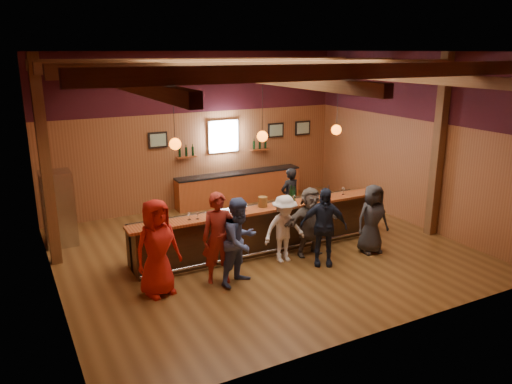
# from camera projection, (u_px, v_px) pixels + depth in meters

# --- Properties ---
(room) EXTENTS (9.04, 9.00, 4.52)m
(room) POSITION_uv_depth(u_px,v_px,m) (261.00, 113.00, 10.86)
(room) COLOR brown
(room) RESTS_ON ground
(bar_counter) EXTENTS (6.30, 1.07, 1.11)m
(bar_counter) POSITION_uv_depth(u_px,v_px,m) (260.00, 227.00, 11.69)
(bar_counter) COLOR black
(bar_counter) RESTS_ON ground
(back_bar_cabinet) EXTENTS (4.00, 0.52, 0.95)m
(back_bar_cabinet) POSITION_uv_depth(u_px,v_px,m) (239.00, 187.00, 15.27)
(back_bar_cabinet) COLOR brown
(back_bar_cabinet) RESTS_ON ground
(window) EXTENTS (0.95, 0.09, 0.95)m
(window) POSITION_uv_depth(u_px,v_px,m) (223.00, 136.00, 14.85)
(window) COLOR silver
(window) RESTS_ON room
(framed_pictures) EXTENTS (5.35, 0.05, 0.45)m
(framed_pictures) POSITION_uv_depth(u_px,v_px,m) (249.00, 132.00, 15.21)
(framed_pictures) COLOR black
(framed_pictures) RESTS_ON room
(wine_shelves) EXTENTS (3.00, 0.18, 0.30)m
(wine_shelves) POSITION_uv_depth(u_px,v_px,m) (224.00, 151.00, 14.91)
(wine_shelves) COLOR brown
(wine_shelves) RESTS_ON room
(pendant_lights) EXTENTS (4.24, 0.24, 1.37)m
(pendant_lights) POSITION_uv_depth(u_px,v_px,m) (262.00, 136.00, 10.95)
(pendant_lights) COLOR black
(pendant_lights) RESTS_ON room
(stainless_fridge) EXTENTS (0.70, 0.70, 1.80)m
(stainless_fridge) POSITION_uv_depth(u_px,v_px,m) (58.00, 209.00, 11.84)
(stainless_fridge) COLOR silver
(stainless_fridge) RESTS_ON ground
(customer_orange) EXTENTS (1.04, 0.80, 1.89)m
(customer_orange) POSITION_uv_depth(u_px,v_px,m) (157.00, 248.00, 9.38)
(customer_orange) COLOR red
(customer_orange) RESTS_ON ground
(customer_redvest) EXTENTS (0.79, 0.65, 1.87)m
(customer_redvest) POSITION_uv_depth(u_px,v_px,m) (219.00, 238.00, 9.89)
(customer_redvest) COLOR maroon
(customer_redvest) RESTS_ON ground
(customer_denim) EXTENTS (1.06, 0.96, 1.79)m
(customer_denim) POSITION_uv_depth(u_px,v_px,m) (240.00, 241.00, 9.84)
(customer_denim) COLOR #445588
(customer_denim) RESTS_ON ground
(customer_white) EXTENTS (0.99, 0.57, 1.52)m
(customer_white) POSITION_uv_depth(u_px,v_px,m) (284.00, 229.00, 10.90)
(customer_white) COLOR white
(customer_white) RESTS_ON ground
(customer_navy) EXTENTS (1.09, 0.88, 1.74)m
(customer_navy) POSITION_uv_depth(u_px,v_px,m) (323.00, 227.00, 10.72)
(customer_navy) COLOR #1B2337
(customer_navy) RESTS_ON ground
(customer_brown) EXTENTS (1.49, 0.51, 1.59)m
(customer_brown) POSITION_uv_depth(u_px,v_px,m) (310.00, 222.00, 11.26)
(customer_brown) COLOR #62584E
(customer_brown) RESTS_ON ground
(customer_dark) EXTENTS (0.84, 0.60, 1.62)m
(customer_dark) POSITION_uv_depth(u_px,v_px,m) (372.00, 219.00, 11.40)
(customer_dark) COLOR #29292C
(customer_dark) RESTS_ON ground
(bartender) EXTENTS (0.62, 0.46, 1.58)m
(bartender) POSITION_uv_depth(u_px,v_px,m) (290.00, 197.00, 13.14)
(bartender) COLOR black
(bartender) RESTS_ON ground
(ice_bucket) EXTENTS (0.21, 0.21, 0.23)m
(ice_bucket) POSITION_uv_depth(u_px,v_px,m) (263.00, 202.00, 11.26)
(ice_bucket) COLOR brown
(ice_bucket) RESTS_ON bar_counter
(bottle_a) EXTENTS (0.08, 0.08, 0.39)m
(bottle_a) POSITION_uv_depth(u_px,v_px,m) (291.00, 195.00, 11.64)
(bottle_a) COLOR black
(bottle_a) RESTS_ON bar_counter
(bottle_b) EXTENTS (0.08, 0.08, 0.37)m
(bottle_b) POSITION_uv_depth(u_px,v_px,m) (294.00, 196.00, 11.62)
(bottle_b) COLOR black
(bottle_b) RESTS_ON bar_counter
(glass_a) EXTENTS (0.08, 0.08, 0.18)m
(glass_a) POSITION_uv_depth(u_px,v_px,m) (148.00, 221.00, 9.99)
(glass_a) COLOR silver
(glass_a) RESTS_ON bar_counter
(glass_b) EXTENTS (0.08, 0.08, 0.17)m
(glass_b) POSITION_uv_depth(u_px,v_px,m) (189.00, 214.00, 10.40)
(glass_b) COLOR silver
(glass_b) RESTS_ON bar_counter
(glass_c) EXTENTS (0.07, 0.07, 0.16)m
(glass_c) POSITION_uv_depth(u_px,v_px,m) (197.00, 214.00, 10.44)
(glass_c) COLOR silver
(glass_c) RESTS_ON bar_counter
(glass_d) EXTENTS (0.08, 0.08, 0.17)m
(glass_d) POSITION_uv_depth(u_px,v_px,m) (217.00, 211.00, 10.61)
(glass_d) COLOR silver
(glass_d) RESTS_ON bar_counter
(glass_e) EXTENTS (0.08, 0.08, 0.18)m
(glass_e) POSITION_uv_depth(u_px,v_px,m) (246.00, 206.00, 10.95)
(glass_e) COLOR silver
(glass_e) RESTS_ON bar_counter
(glass_f) EXTENTS (0.09, 0.09, 0.19)m
(glass_f) POSITION_uv_depth(u_px,v_px,m) (294.00, 198.00, 11.50)
(glass_f) COLOR silver
(glass_f) RESTS_ON bar_counter
(glass_g) EXTENTS (0.08, 0.08, 0.18)m
(glass_g) POSITION_uv_depth(u_px,v_px,m) (308.00, 194.00, 11.80)
(glass_g) COLOR silver
(glass_g) RESTS_ON bar_counter
(glass_h) EXTENTS (0.08, 0.08, 0.18)m
(glass_h) POSITION_uv_depth(u_px,v_px,m) (343.00, 189.00, 12.21)
(glass_h) COLOR silver
(glass_h) RESTS_ON bar_counter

